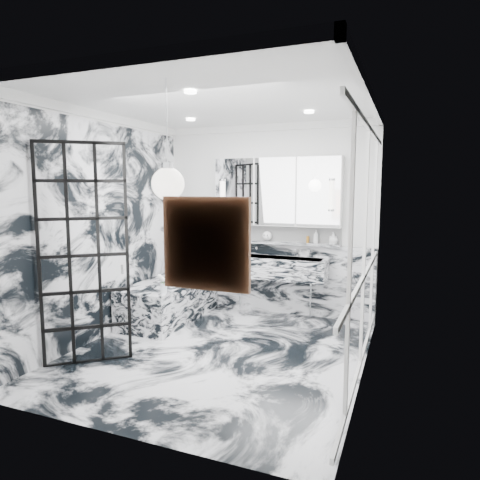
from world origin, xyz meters
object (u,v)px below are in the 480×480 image
at_px(crittall_door, 84,256).
at_px(bathtub, 170,300).
at_px(mirror_cabinet, 276,192).
at_px(trough_sink, 272,267).

distance_m(crittall_door, bathtub, 1.89).
height_order(mirror_cabinet, bathtub, mirror_cabinet).
relative_size(mirror_cabinet, bathtub, 1.15).
bearing_deg(mirror_cabinet, trough_sink, -90.00).
height_order(trough_sink, bathtub, trough_sink).
distance_m(trough_sink, mirror_cabinet, 1.10).
bearing_deg(bathtub, mirror_cabinet, 32.06).
bearing_deg(trough_sink, crittall_door, -120.05).
height_order(crittall_door, mirror_cabinet, crittall_door).
bearing_deg(trough_sink, bathtub, -153.52).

